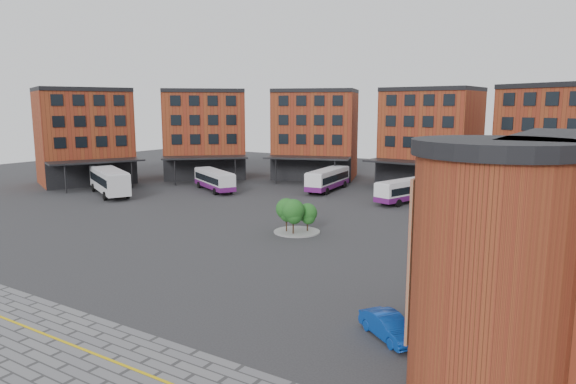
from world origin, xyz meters
The scene contains 11 objects.
ground centered at (0.00, 0.00, 0.00)m, with size 160.00×160.00×0.00m, color #28282B.
yellow_line centered at (2.00, -14.00, 0.03)m, with size 26.00×0.15×0.02m, color gold.
main_building centered at (-4.77, 38.25, 7.23)m, with size 94.14×42.48×14.60m.
tree_island centered at (2.07, 11.56, 1.93)m, with size 4.40×4.40×3.38m.
bus_a centered at (-30.23, 16.30, 2.09)m, with size 12.39×8.24×3.53m.
bus_b centered at (-20.54, 26.53, 1.58)m, with size 10.20×7.15×2.92m.
bus_c centered at (-6.98, 35.22, 1.66)m, with size 3.66×11.11×3.07m.
bus_d centered at (5.62, 32.55, 1.56)m, with size 5.25×10.50×2.89m.
bus_e centered at (16.16, 30.31, 1.88)m, with size 7.30×12.47×3.47m.
bus_f centered at (21.75, 23.78, 1.50)m, with size 9.45×7.34×2.77m.
blue_car centered at (17.73, -4.74, 0.65)m, with size 1.37×3.93×1.29m, color #0B379A.
Camera 1 is at (26.63, -28.56, 11.84)m, focal length 32.00 mm.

